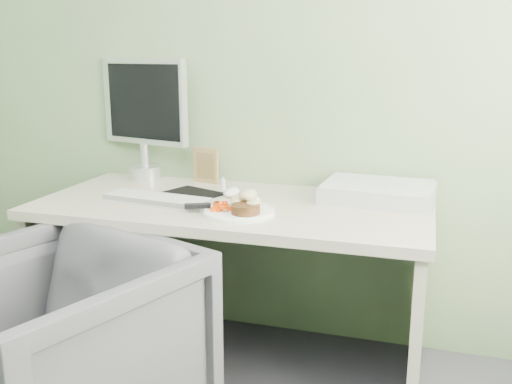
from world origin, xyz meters
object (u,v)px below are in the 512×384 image
(desk, at_px, (233,244))
(scanner, at_px, (378,193))
(plate, at_px, (239,212))
(desk_chair, at_px, (58,355))
(monitor, at_px, (145,112))

(desk, distance_m, scanner, 0.64)
(scanner, bearing_deg, desk, -157.62)
(plate, xyz_separation_m, desk_chair, (-0.45, -0.54, -0.38))
(monitor, bearing_deg, desk, -16.22)
(plate, height_order, desk_chair, plate)
(scanner, xyz_separation_m, desk_chair, (-0.94, -0.89, -0.41))
(desk, distance_m, plate, 0.26)
(desk, bearing_deg, monitor, 150.16)
(scanner, relative_size, desk_chair, 0.57)
(desk, xyz_separation_m, plate, (0.08, -0.16, 0.19))
(plate, relative_size, monitor, 0.47)
(plate, relative_size, scanner, 0.61)
(scanner, xyz_separation_m, monitor, (-1.12, 0.13, 0.29))
(monitor, xyz_separation_m, desk_chair, (0.18, -1.02, -0.70))
(plate, bearing_deg, desk, 117.60)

